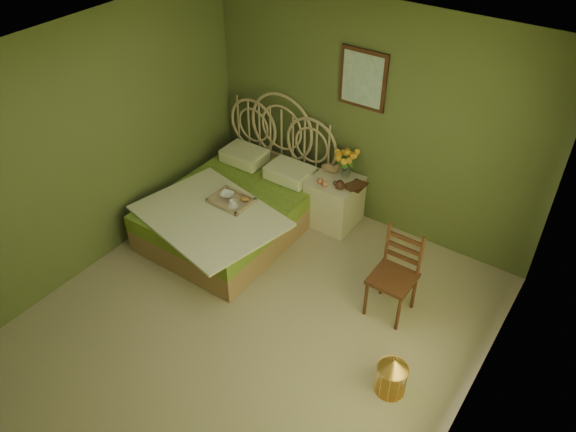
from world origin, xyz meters
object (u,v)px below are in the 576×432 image
Objects in this scene: chair at (397,269)px; birdcage at (392,376)px; nightstand at (335,196)px; bed at (236,207)px.

birdcage is at bearing -64.38° from chair.
birdcage is (0.43, -0.91, -0.31)m from chair.
chair is at bearing -36.08° from nightstand.
bed is 1.17m from nightstand.
birdcage is at bearing -47.54° from nightstand.
bed is 2.73m from birdcage.
nightstand reaches higher than birdcage.
birdcage is (2.52, -1.03, -0.10)m from bed.
bed is at bearing -139.48° from nightstand.
nightstand is 1.49m from chair.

